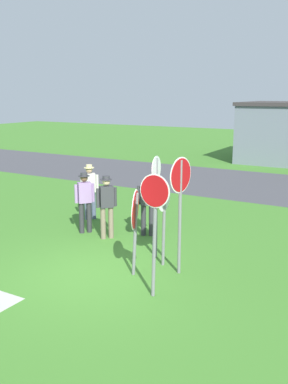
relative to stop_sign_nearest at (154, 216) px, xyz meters
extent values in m
plane|color=#3D7528|center=(-1.63, 0.25, -1.61)|extent=(80.00, 80.00, 0.00)
cube|color=#424247|center=(-1.63, 11.36, -1.61)|extent=(60.00, 6.40, 0.01)
cylinder|color=slate|center=(0.00, 0.00, -0.43)|extent=(0.08, 0.16, 2.37)
cylinder|color=white|center=(0.00, 0.00, 0.48)|extent=(0.65, 0.07, 0.65)
cylinder|color=#B70F14|center=(0.00, -0.01, 0.48)|extent=(0.60, 0.07, 0.60)
cylinder|color=slate|center=(-0.04, 1.21, -0.35)|extent=(0.08, 0.08, 2.52)
cylinder|color=white|center=(-0.04, 1.21, 0.58)|extent=(0.12, 0.76, 0.77)
cylinder|color=#B70F14|center=(-0.03, 1.21, 0.58)|extent=(0.12, 0.71, 0.71)
cylinder|color=slate|center=(-0.94, 1.81, -0.41)|extent=(0.09, 0.08, 2.41)
cylinder|color=white|center=(-0.94, 1.81, 0.55)|extent=(0.11, 0.60, 0.61)
cylinder|color=#B70F14|center=(-0.95, 1.81, 0.55)|extent=(0.10, 0.56, 0.56)
cylinder|color=slate|center=(-0.54, 1.44, -0.66)|extent=(0.10, 0.07, 1.90)
cylinder|color=white|center=(-0.54, 1.44, 0.01)|extent=(0.05, 0.67, 0.67)
cylinder|color=#B70F14|center=(-0.55, 1.44, 0.01)|extent=(0.05, 0.62, 0.62)
cylinder|color=slate|center=(-0.82, 0.64, -0.70)|extent=(0.17, 0.12, 1.84)
cylinder|color=white|center=(-0.82, 0.64, -0.14)|extent=(0.37, 0.83, 0.87)
cylinder|color=#B70F14|center=(-0.81, 0.65, -0.14)|extent=(0.35, 0.77, 0.81)
cylinder|color=#2D2D33|center=(-3.49, 2.53, -1.17)|extent=(0.14, 0.14, 0.88)
cylinder|color=#2D2D33|center=(-3.63, 2.36, -1.17)|extent=(0.14, 0.14, 0.88)
cube|color=#9E7AB2|center=(-3.56, 2.44, -0.44)|extent=(0.40, 0.42, 0.58)
cylinder|color=#9E7AB2|center=(-3.41, 2.63, -0.46)|extent=(0.09, 0.09, 0.52)
cylinder|color=#9E7AB2|center=(-3.72, 2.26, -0.46)|extent=(0.09, 0.09, 0.52)
sphere|color=brown|center=(-3.56, 2.44, -0.03)|extent=(0.21, 0.21, 0.21)
cylinder|color=#333338|center=(-3.56, 2.44, 0.03)|extent=(0.31, 0.32, 0.02)
cylinder|color=#333338|center=(-3.56, 2.44, 0.08)|extent=(0.19, 0.19, 0.09)
cube|color=#232328|center=(-3.69, 2.55, -0.42)|extent=(0.27, 0.29, 0.40)
cylinder|color=#2D2D33|center=(-1.81, 3.15, -1.17)|extent=(0.14, 0.14, 0.88)
cylinder|color=#2D2D33|center=(-2.01, 3.06, -1.17)|extent=(0.14, 0.14, 0.88)
cube|color=#333338|center=(-1.91, 3.10, -0.44)|extent=(0.42, 0.34, 0.58)
cylinder|color=#333338|center=(-1.69, 3.20, -0.46)|extent=(0.09, 0.09, 0.52)
cylinder|color=#333338|center=(-2.13, 3.01, -0.46)|extent=(0.09, 0.09, 0.52)
sphere|color=tan|center=(-1.91, 3.10, -0.03)|extent=(0.21, 0.21, 0.21)
cylinder|color=#7A6B56|center=(-2.67, 2.42, -1.17)|extent=(0.14, 0.14, 0.88)
cylinder|color=#7A6B56|center=(-2.81, 2.25, -1.17)|extent=(0.14, 0.14, 0.88)
cube|color=#333338|center=(-2.74, 2.34, -0.44)|extent=(0.40, 0.42, 0.58)
cylinder|color=#333338|center=(-2.59, 2.52, -0.46)|extent=(0.09, 0.09, 0.52)
cylinder|color=#333338|center=(-2.90, 2.16, -0.46)|extent=(0.09, 0.09, 0.52)
sphere|color=beige|center=(-2.74, 2.34, -0.03)|extent=(0.21, 0.21, 0.21)
cylinder|color=#333338|center=(-2.74, 2.34, 0.03)|extent=(0.31, 0.32, 0.02)
cylinder|color=#333338|center=(-2.74, 2.34, 0.08)|extent=(0.19, 0.19, 0.09)
cube|color=#232328|center=(-2.87, 2.45, -0.42)|extent=(0.28, 0.29, 0.40)
cylinder|color=#4C5670|center=(-4.19, 3.68, -1.17)|extent=(0.14, 0.14, 0.88)
cylinder|color=#4C5670|center=(-4.35, 3.53, -1.17)|extent=(0.14, 0.14, 0.88)
cube|color=beige|center=(-4.27, 3.60, -0.44)|extent=(0.41, 0.41, 0.58)
cylinder|color=beige|center=(-4.09, 3.77, -0.46)|extent=(0.09, 0.09, 0.52)
cylinder|color=beige|center=(-4.44, 3.44, -0.46)|extent=(0.09, 0.09, 0.52)
sphere|color=tan|center=(-4.27, 3.60, -0.03)|extent=(0.21, 0.21, 0.21)
cylinder|color=beige|center=(-4.27, 3.60, 0.03)|extent=(0.32, 0.32, 0.02)
cylinder|color=beige|center=(-4.27, 3.60, 0.08)|extent=(0.19, 0.19, 0.09)
camera|label=1|loc=(3.70, -6.81, 2.24)|focal=40.02mm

